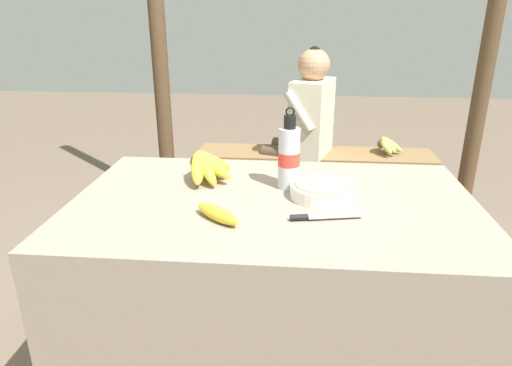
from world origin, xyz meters
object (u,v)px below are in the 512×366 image
(water_bottle, at_px, (289,157))
(seated_vendor, at_px, (304,122))
(knife, at_px, (316,217))
(wooden_bench, at_px, (315,163))
(banana_bunch_ripe, at_px, (207,164))
(serving_bowl, at_px, (322,189))
(banana_bunch_green, at_px, (386,144))
(loose_banana_front, at_px, (218,214))

(water_bottle, xyz_separation_m, seated_vendor, (0.07, 1.28, -0.18))
(knife, relative_size, wooden_bench, 0.15)
(banana_bunch_ripe, xyz_separation_m, knife, (0.40, -0.32, -0.05))
(serving_bowl, relative_size, seated_vendor, 0.20)
(water_bottle, bearing_deg, wooden_bench, 83.38)
(serving_bowl, xyz_separation_m, banana_bunch_green, (0.48, 1.38, -0.22))
(knife, relative_size, banana_bunch_green, 0.88)
(loose_banana_front, relative_size, wooden_bench, 0.11)
(knife, relative_size, seated_vendor, 0.20)
(wooden_bench, bearing_deg, water_bottle, -96.62)
(water_bottle, bearing_deg, seated_vendor, 86.78)
(banana_bunch_ripe, bearing_deg, wooden_bench, 69.78)
(seated_vendor, bearing_deg, loose_banana_front, 97.63)
(water_bottle, relative_size, knife, 1.32)
(serving_bowl, xyz_separation_m, loose_banana_front, (-0.33, -0.22, -0.01))
(seated_vendor, height_order, banana_bunch_green, seated_vendor)
(water_bottle, bearing_deg, knife, -70.99)
(serving_bowl, height_order, loose_banana_front, serving_bowl)
(banana_bunch_ripe, xyz_separation_m, wooden_bench, (0.46, 1.24, -0.40))
(serving_bowl, xyz_separation_m, wooden_bench, (0.03, 1.38, -0.36))
(banana_bunch_ripe, relative_size, water_bottle, 0.91)
(wooden_bench, xyz_separation_m, seated_vendor, (-0.08, -0.02, 0.27))
(serving_bowl, relative_size, knife, 0.99)
(banana_bunch_ripe, height_order, water_bottle, water_bottle)
(banana_bunch_green, bearing_deg, banana_bunch_ripe, -125.93)
(serving_bowl, relative_size, water_bottle, 0.75)
(wooden_bench, bearing_deg, serving_bowl, -91.35)
(knife, bearing_deg, banana_bunch_ripe, 130.02)
(loose_banana_front, bearing_deg, wooden_bench, 77.31)
(water_bottle, distance_m, banana_bunch_green, 1.47)
(knife, height_order, banana_bunch_green, knife)
(banana_bunch_ripe, height_order, banana_bunch_green, banana_bunch_ripe)
(banana_bunch_ripe, height_order, wooden_bench, banana_bunch_ripe)
(seated_vendor, bearing_deg, wooden_bench, -149.75)
(banana_bunch_green, bearing_deg, serving_bowl, -109.13)
(wooden_bench, bearing_deg, loose_banana_front, -102.69)
(seated_vendor, bearing_deg, banana_bunch_green, -159.94)
(loose_banana_front, xyz_separation_m, wooden_bench, (0.36, 1.59, -0.36))
(water_bottle, xyz_separation_m, banana_bunch_green, (0.60, 1.30, -0.31))
(banana_bunch_ripe, xyz_separation_m, banana_bunch_green, (0.90, 1.25, -0.26))
(water_bottle, relative_size, seated_vendor, 0.27)
(serving_bowl, bearing_deg, seated_vendor, 91.94)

